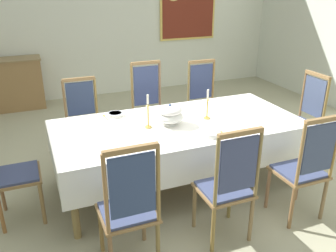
{
  "coord_description": "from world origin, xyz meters",
  "views": [
    {
      "loc": [
        -1.44,
        -3.41,
        2.19
      ],
      "look_at": [
        -0.15,
        -0.22,
        0.76
      ],
      "focal_mm": 38.14,
      "sensor_mm": 36.0,
      "label": 1
    }
  ],
  "objects_px": {
    "chair_north_b": "(149,107)",
    "soup_tureen": "(170,115)",
    "dining_table": "(178,129)",
    "bowl_near_left": "(212,134)",
    "chair_south_c": "(305,167)",
    "chair_head_east": "(303,117)",
    "candlestick_west": "(148,115)",
    "spoon_secondary": "(104,116)",
    "chair_north_c": "(204,101)",
    "sideboard": "(0,85)",
    "framed_painting": "(188,2)",
    "chair_south_b": "(228,184)",
    "chair_head_west": "(7,166)",
    "spoon_primary": "(221,133)",
    "chair_north_a": "(84,119)",
    "candlestick_east": "(207,107)",
    "chair_south_a": "(129,206)",
    "bowl_near_right": "(115,114)"
  },
  "relations": [
    {
      "from": "bowl_near_right",
      "to": "candlestick_west",
      "type": "bearing_deg",
      "value": -62.81
    },
    {
      "from": "chair_south_a",
      "to": "chair_south_b",
      "type": "height_order",
      "value": "chair_south_a"
    },
    {
      "from": "dining_table",
      "to": "bowl_near_left",
      "type": "height_order",
      "value": "bowl_near_left"
    },
    {
      "from": "chair_south_b",
      "to": "chair_north_c",
      "type": "bearing_deg",
      "value": 67.87
    },
    {
      "from": "candlestick_west",
      "to": "spoon_secondary",
      "type": "distance_m",
      "value": 0.62
    },
    {
      "from": "chair_south_b",
      "to": "bowl_near_left",
      "type": "bearing_deg",
      "value": 76.09
    },
    {
      "from": "chair_south_a",
      "to": "chair_south_c",
      "type": "xyz_separation_m",
      "value": [
        1.7,
        0.0,
        -0.01
      ]
    },
    {
      "from": "chair_north_a",
      "to": "chair_south_c",
      "type": "height_order",
      "value": "chair_south_c"
    },
    {
      "from": "sideboard",
      "to": "framed_painting",
      "type": "distance_m",
      "value": 3.93
    },
    {
      "from": "spoon_secondary",
      "to": "chair_north_c",
      "type": "bearing_deg",
      "value": 12.46
    },
    {
      "from": "chair_head_west",
      "to": "spoon_primary",
      "type": "distance_m",
      "value": 2.07
    },
    {
      "from": "soup_tureen",
      "to": "framed_painting",
      "type": "bearing_deg",
      "value": 62.57
    },
    {
      "from": "chair_north_b",
      "to": "chair_south_c",
      "type": "height_order",
      "value": "chair_north_b"
    },
    {
      "from": "chair_south_a",
      "to": "sideboard",
      "type": "bearing_deg",
      "value": 103.12
    },
    {
      "from": "chair_head_west",
      "to": "spoon_primary",
      "type": "bearing_deg",
      "value": 78.59
    },
    {
      "from": "dining_table",
      "to": "sideboard",
      "type": "height_order",
      "value": "sideboard"
    },
    {
      "from": "framed_painting",
      "to": "spoon_secondary",
      "type": "bearing_deg",
      "value": -128.09
    },
    {
      "from": "chair_head_east",
      "to": "sideboard",
      "type": "distance_m",
      "value": 4.99
    },
    {
      "from": "sideboard",
      "to": "chair_south_b",
      "type": "bearing_deg",
      "value": 113.28
    },
    {
      "from": "chair_head_west",
      "to": "bowl_near_left",
      "type": "bearing_deg",
      "value": 77.11
    },
    {
      "from": "bowl_near_left",
      "to": "bowl_near_right",
      "type": "xyz_separation_m",
      "value": [
        -0.74,
        0.89,
        -0.0
      ]
    },
    {
      "from": "spoon_primary",
      "to": "bowl_near_left",
      "type": "bearing_deg",
      "value": -153.14
    },
    {
      "from": "chair_north_a",
      "to": "chair_north_b",
      "type": "relative_size",
      "value": 0.89
    },
    {
      "from": "chair_south_a",
      "to": "chair_south_c",
      "type": "relative_size",
      "value": 1.03
    },
    {
      "from": "dining_table",
      "to": "spoon_primary",
      "type": "height_order",
      "value": "spoon_primary"
    },
    {
      "from": "sideboard",
      "to": "framed_painting",
      "type": "relative_size",
      "value": 0.96
    },
    {
      "from": "chair_head_east",
      "to": "candlestick_west",
      "type": "bearing_deg",
      "value": 90.0
    },
    {
      "from": "chair_south_c",
      "to": "candlestick_east",
      "type": "distance_m",
      "value": 1.18
    },
    {
      "from": "chair_north_c",
      "to": "bowl_near_left",
      "type": "bearing_deg",
      "value": 64.81
    },
    {
      "from": "chair_south_a",
      "to": "spoon_secondary",
      "type": "height_order",
      "value": "chair_south_a"
    },
    {
      "from": "bowl_near_left",
      "to": "sideboard",
      "type": "height_order",
      "value": "sideboard"
    },
    {
      "from": "chair_head_east",
      "to": "soup_tureen",
      "type": "distance_m",
      "value": 1.85
    },
    {
      "from": "chair_south_b",
      "to": "spoon_secondary",
      "type": "bearing_deg",
      "value": 115.63
    },
    {
      "from": "chair_south_a",
      "to": "bowl_near_right",
      "type": "height_order",
      "value": "chair_south_a"
    },
    {
      "from": "chair_north_b",
      "to": "spoon_primary",
      "type": "xyz_separation_m",
      "value": [
        0.27,
        -1.43,
        0.17
      ]
    },
    {
      "from": "spoon_secondary",
      "to": "chair_south_c",
      "type": "bearing_deg",
      "value": -50.66
    },
    {
      "from": "chair_north_a",
      "to": "dining_table",
      "type": "bearing_deg",
      "value": 130.22
    },
    {
      "from": "soup_tureen",
      "to": "candlestick_west",
      "type": "distance_m",
      "value": 0.24
    },
    {
      "from": "bowl_near_left",
      "to": "spoon_primary",
      "type": "height_order",
      "value": "bowl_near_left"
    },
    {
      "from": "chair_north_b",
      "to": "spoon_secondary",
      "type": "bearing_deg",
      "value": 36.64
    },
    {
      "from": "chair_north_b",
      "to": "soup_tureen",
      "type": "xyz_separation_m",
      "value": [
        -0.12,
        -1.02,
        0.27
      ]
    },
    {
      "from": "chair_head_west",
      "to": "spoon_primary",
      "type": "height_order",
      "value": "chair_head_west"
    },
    {
      "from": "chair_head_east",
      "to": "sideboard",
      "type": "height_order",
      "value": "chair_head_east"
    },
    {
      "from": "chair_north_a",
      "to": "framed_painting",
      "type": "height_order",
      "value": "framed_painting"
    },
    {
      "from": "dining_table",
      "to": "chair_south_a",
      "type": "distance_m",
      "value": 1.33
    },
    {
      "from": "chair_north_b",
      "to": "sideboard",
      "type": "relative_size",
      "value": 0.82
    },
    {
      "from": "candlestick_west",
      "to": "bowl_near_left",
      "type": "xyz_separation_m",
      "value": [
        0.51,
        -0.43,
        -0.12
      ]
    },
    {
      "from": "chair_north_b",
      "to": "bowl_near_right",
      "type": "distance_m",
      "value": 0.84
    },
    {
      "from": "chair_south_c",
      "to": "bowl_near_left",
      "type": "distance_m",
      "value": 0.92
    },
    {
      "from": "dining_table",
      "to": "framed_painting",
      "type": "height_order",
      "value": "framed_painting"
    }
  ]
}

